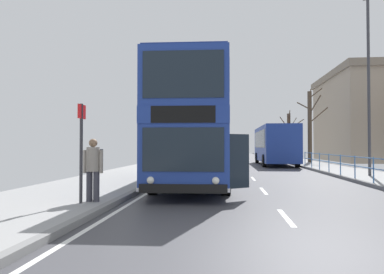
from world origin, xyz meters
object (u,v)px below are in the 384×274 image
object	(u,v)px
double_decker_bus_main	(195,128)
background_bus_far_lane	(275,144)
bare_tree_far_00	(310,124)
bare_tree_far_01	(289,135)
pedestrian_with_backpack	(94,165)
street_lamp_far_side	(369,72)
background_building_00	(378,116)
bus_stop_sign_near	(81,141)

from	to	relation	value
double_decker_bus_main	background_bus_far_lane	distance (m)	16.89
double_decker_bus_main	bare_tree_far_00	xyz separation A→B (m)	(8.82, 18.44, 1.19)
double_decker_bus_main	bare_tree_far_00	size ratio (longest dim) A/B	1.63
double_decker_bus_main	bare_tree_far_01	distance (m)	30.47
pedestrian_with_backpack	street_lamp_far_side	bearing A→B (deg)	41.58
background_building_00	bus_stop_sign_near	bearing A→B (deg)	-122.21
bare_tree_far_01	background_building_00	distance (m)	9.65
bare_tree_far_00	pedestrian_with_backpack	bearing A→B (deg)	-114.43
street_lamp_far_side	background_building_00	bearing A→B (deg)	67.21
bare_tree_far_00	background_building_00	bearing A→B (deg)	39.16
pedestrian_with_backpack	bus_stop_sign_near	distance (m)	0.72
background_bus_far_lane	bare_tree_far_01	xyz separation A→B (m)	(3.41, 13.17, 1.18)
bare_tree_far_01	background_building_00	xyz separation A→B (m)	(8.76, -3.63, 1.83)
double_decker_bus_main	bus_stop_sign_near	distance (m)	6.57
background_building_00	double_decker_bus_main	bearing A→B (deg)	-124.48
pedestrian_with_backpack	background_building_00	world-z (taller)	background_building_00
background_bus_far_lane	bare_tree_far_01	world-z (taller)	bare_tree_far_01
pedestrian_with_backpack	bus_stop_sign_near	xyz separation A→B (m)	(-0.21, -0.31, 0.61)
bus_stop_sign_near	bare_tree_far_01	distance (m)	37.01
bus_stop_sign_near	bare_tree_far_01	world-z (taller)	bare_tree_far_01
bare_tree_far_00	background_building_00	world-z (taller)	background_building_00
double_decker_bus_main	street_lamp_far_side	world-z (taller)	street_lamp_far_side
background_bus_far_lane	background_building_00	world-z (taller)	background_building_00
street_lamp_far_side	bus_stop_sign_near	bearing A→B (deg)	-138.04
background_bus_far_lane	bus_stop_sign_near	xyz separation A→B (m)	(-7.76, -22.09, -0.04)
background_building_00	street_lamp_far_side	bearing A→B (deg)	-112.79
bare_tree_far_00	background_building_00	xyz separation A→B (m)	(8.72, 7.10, 1.24)
street_lamp_far_side	bare_tree_far_01	distance (m)	25.78
street_lamp_far_side	background_building_00	world-z (taller)	background_building_00
street_lamp_far_side	pedestrian_with_backpack	bearing A→B (deg)	-138.42
bare_tree_far_01	bus_stop_sign_near	bearing A→B (deg)	-107.58
pedestrian_with_backpack	bare_tree_far_00	size ratio (longest dim) A/B	0.24
bus_stop_sign_near	street_lamp_far_side	distance (m)	14.77
bus_stop_sign_near	bare_tree_far_01	bearing A→B (deg)	72.42
street_lamp_far_side	bare_tree_far_00	world-z (taller)	street_lamp_far_side
street_lamp_far_side	bare_tree_far_00	bearing A→B (deg)	87.90
background_bus_far_lane	double_decker_bus_main	bearing A→B (deg)	-108.57
street_lamp_far_side	background_bus_far_lane	bearing A→B (deg)	103.07
double_decker_bus_main	bare_tree_far_00	world-z (taller)	bare_tree_far_00
pedestrian_with_backpack	bare_tree_far_00	distance (m)	26.71
double_decker_bus_main	background_building_00	xyz separation A→B (m)	(17.54, 25.54, 2.43)
bare_tree_far_01	background_bus_far_lane	bearing A→B (deg)	-104.51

